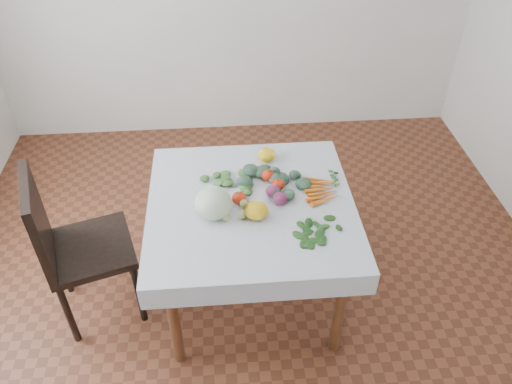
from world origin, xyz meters
TOP-DOWN VIEW (x-y plane):
  - ground at (0.00, 0.00)m, footprint 4.00×4.00m
  - table at (0.00, 0.00)m, footprint 1.00×1.00m
  - tablecloth at (0.00, 0.00)m, footprint 1.12×1.12m
  - chair at (-1.00, -0.05)m, footprint 0.58×0.58m
  - cabbage at (-0.20, -0.09)m, footprint 0.24×0.24m
  - tomato_a at (0.11, 0.20)m, footprint 0.09×0.09m
  - tomato_b at (0.16, 0.11)m, footprint 0.08×0.08m
  - tomato_c at (-0.18, -0.03)m, footprint 0.08×0.08m
  - tomato_d at (-0.07, 0.01)m, footprint 0.09×0.09m
  - heirloom_back at (0.12, 0.39)m, footprint 0.11×0.11m
  - heirloom_front at (0.02, -0.11)m, footprint 0.13×0.13m
  - onion_a at (0.13, 0.05)m, footprint 0.10×0.10m
  - onion_b at (0.16, -0.02)m, footprint 0.09×0.09m
  - tomatillo_cluster at (-0.08, -0.09)m, footprint 0.09×0.12m
  - carrot_bunch at (0.41, 0.06)m, footprint 0.19×0.26m
  - kale_bunch at (0.12, 0.14)m, footprint 0.34×0.33m
  - basil_bunch at (0.31, -0.25)m, footprint 0.28×0.20m
  - dill_bunch at (-0.12, 0.17)m, footprint 0.29×0.22m

SIDE VIEW (x-z plane):
  - ground at x=0.00m, z-range 0.00..0.00m
  - chair at x=-1.00m, z-range 0.07..1.09m
  - table at x=0.00m, z-range 0.28..1.03m
  - tablecloth at x=0.00m, z-range 0.75..0.76m
  - basil_bunch at x=0.31m, z-range 0.76..0.77m
  - dill_bunch at x=-0.12m, z-range 0.76..0.78m
  - carrot_bunch at x=0.41m, z-range 0.76..0.78m
  - tomatillo_cluster at x=-0.08m, z-range 0.76..0.80m
  - kale_bunch at x=0.12m, z-range 0.76..0.81m
  - tomato_b at x=0.16m, z-range 0.76..0.82m
  - tomato_d at x=-0.07m, z-range 0.76..0.82m
  - tomato_c at x=-0.18m, z-range 0.76..0.82m
  - tomato_a at x=0.11m, z-range 0.76..0.82m
  - onion_b at x=0.16m, z-range 0.76..0.83m
  - onion_a at x=0.13m, z-range 0.76..0.83m
  - heirloom_back at x=0.12m, z-range 0.76..0.83m
  - heirloom_front at x=0.02m, z-range 0.76..0.84m
  - cabbage at x=-0.20m, z-range 0.76..0.93m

